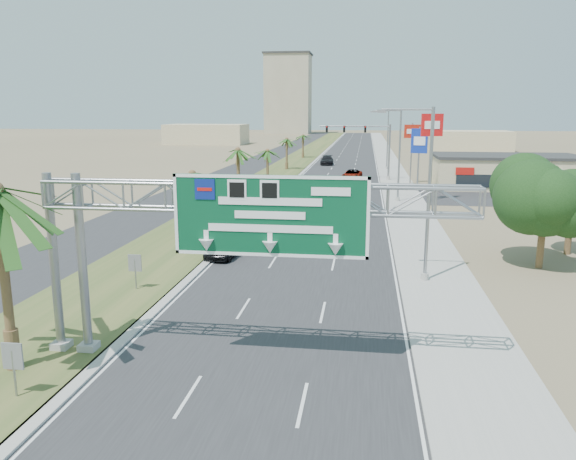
# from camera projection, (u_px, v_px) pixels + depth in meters

# --- Properties ---
(road) EXTENTS (12.00, 300.00, 0.02)m
(road) POSITION_uv_depth(u_px,v_px,m) (347.00, 159.00, 119.10)
(road) COLOR #28282B
(road) RESTS_ON ground
(sidewalk_right) EXTENTS (4.00, 300.00, 0.10)m
(sidewalk_right) POSITION_uv_depth(u_px,v_px,m) (388.00, 159.00, 117.95)
(sidewalk_right) COLOR #9E9B93
(sidewalk_right) RESTS_ON ground
(median_grass) EXTENTS (7.00, 300.00, 0.12)m
(median_grass) POSITION_uv_depth(u_px,v_px,m) (301.00, 158.00, 120.43)
(median_grass) COLOR #394E22
(median_grass) RESTS_ON ground
(opposing_road) EXTENTS (8.00, 300.00, 0.02)m
(opposing_road) POSITION_uv_depth(u_px,v_px,m) (269.00, 158.00, 121.38)
(opposing_road) COLOR #28282B
(opposing_road) RESTS_ON ground
(sign_gantry) EXTENTS (16.75, 1.24, 7.50)m
(sign_gantry) POSITION_uv_depth(u_px,v_px,m) (231.00, 212.00, 21.00)
(sign_gantry) COLOR gray
(sign_gantry) RESTS_ON ground
(palm_row_b) EXTENTS (3.99, 3.99, 5.95)m
(palm_row_b) POSITION_uv_depth(u_px,v_px,m) (192.00, 175.00, 43.76)
(palm_row_b) COLOR brown
(palm_row_b) RESTS_ON ground
(palm_row_c) EXTENTS (3.99, 3.99, 6.75)m
(palm_row_c) POSITION_uv_depth(u_px,v_px,m) (238.00, 151.00, 59.11)
(palm_row_c) COLOR brown
(palm_row_c) RESTS_ON ground
(palm_row_d) EXTENTS (3.99, 3.99, 5.45)m
(palm_row_d) POSITION_uv_depth(u_px,v_px,m) (267.00, 151.00, 76.82)
(palm_row_d) COLOR brown
(palm_row_d) RESTS_ON ground
(palm_row_e) EXTENTS (3.99, 3.99, 6.15)m
(palm_row_e) POSITION_uv_depth(u_px,v_px,m) (287.00, 140.00, 95.09)
(palm_row_e) COLOR brown
(palm_row_e) RESTS_ON ground
(palm_row_f) EXTENTS (3.99, 3.99, 5.75)m
(palm_row_f) POSITION_uv_depth(u_px,v_px,m) (303.00, 136.00, 119.41)
(palm_row_f) COLOR brown
(palm_row_f) RESTS_ON ground
(streetlight_near) EXTENTS (3.27, 0.44, 10.00)m
(streetlight_near) POSITION_uv_depth(u_px,v_px,m) (425.00, 202.00, 31.86)
(streetlight_near) COLOR gray
(streetlight_near) RESTS_ON ground
(streetlight_mid) EXTENTS (3.27, 0.44, 10.00)m
(streetlight_mid) POSITION_uv_depth(u_px,v_px,m) (397.00, 159.00, 60.94)
(streetlight_mid) COLOR gray
(streetlight_mid) RESTS_ON ground
(streetlight_far) EXTENTS (3.27, 0.44, 10.00)m
(streetlight_far) POSITION_uv_depth(u_px,v_px,m) (386.00, 142.00, 95.83)
(streetlight_far) COLOR gray
(streetlight_far) RESTS_ON ground
(signal_mast) EXTENTS (10.28, 0.71, 8.00)m
(signal_mast) POSITION_uv_depth(u_px,v_px,m) (375.00, 147.00, 80.55)
(signal_mast) COLOR gray
(signal_mast) RESTS_ON ground
(store_building) EXTENTS (18.00, 10.00, 4.00)m
(store_building) POSITION_uv_depth(u_px,v_px,m) (505.00, 172.00, 73.09)
(store_building) COLOR tan
(store_building) RESTS_ON ground
(oak_near) EXTENTS (4.50, 4.50, 6.80)m
(oak_near) POSITION_uv_depth(u_px,v_px,m) (545.00, 197.00, 34.74)
(oak_near) COLOR brown
(oak_near) RESTS_ON ground
(oak_far) EXTENTS (3.50, 3.50, 5.60)m
(oak_far) POSITION_uv_depth(u_px,v_px,m) (572.00, 200.00, 38.36)
(oak_far) COLOR brown
(oak_far) RESTS_ON ground
(median_signback_a) EXTENTS (0.75, 0.08, 2.08)m
(median_signback_a) POSITION_uv_depth(u_px,v_px,m) (13.00, 360.00, 19.04)
(median_signback_a) COLOR gray
(median_signback_a) RESTS_ON ground
(median_signback_b) EXTENTS (0.75, 0.08, 2.08)m
(median_signback_b) POSITION_uv_depth(u_px,v_px,m) (135.00, 266.00, 30.77)
(median_signback_b) COLOR gray
(median_signback_b) RESTS_ON ground
(tower_distant) EXTENTS (20.00, 16.00, 35.00)m
(tower_distant) POSITION_uv_depth(u_px,v_px,m) (288.00, 95.00, 255.48)
(tower_distant) COLOR tan
(tower_distant) RESTS_ON ground
(building_distant_left) EXTENTS (24.00, 14.00, 6.00)m
(building_distant_left) POSITION_uv_depth(u_px,v_px,m) (207.00, 134.00, 172.98)
(building_distant_left) COLOR tan
(building_distant_left) RESTS_ON ground
(building_distant_right) EXTENTS (20.00, 12.00, 5.00)m
(building_distant_right) POSITION_uv_depth(u_px,v_px,m) (469.00, 141.00, 143.65)
(building_distant_right) COLOR tan
(building_distant_right) RESTS_ON ground
(car_left_lane) EXTENTS (2.45, 4.77, 1.55)m
(car_left_lane) POSITION_uv_depth(u_px,v_px,m) (226.00, 245.00, 38.37)
(car_left_lane) COLOR black
(car_left_lane) RESTS_ON ground
(car_mid_lane) EXTENTS (1.76, 4.30, 1.39)m
(car_mid_lane) POSITION_uv_depth(u_px,v_px,m) (338.00, 182.00, 73.28)
(car_mid_lane) COLOR maroon
(car_mid_lane) RESTS_ON ground
(car_right_lane) EXTENTS (3.04, 5.55, 1.48)m
(car_right_lane) POSITION_uv_depth(u_px,v_px,m) (352.00, 175.00, 81.54)
(car_right_lane) COLOR gray
(car_right_lane) RESTS_ON ground
(car_far) EXTENTS (2.44, 5.72, 1.64)m
(car_far) POSITION_uv_depth(u_px,v_px,m) (327.00, 160.00, 105.24)
(car_far) COLOR black
(car_far) RESTS_ON ground
(pole_sign_red_near) EXTENTS (2.39, 0.94, 9.74)m
(pole_sign_red_near) POSITION_uv_depth(u_px,v_px,m) (432.00, 131.00, 60.44)
(pole_sign_red_near) COLOR gray
(pole_sign_red_near) RESTS_ON ground
(pole_sign_blue) EXTENTS (2.01, 0.80, 7.94)m
(pole_sign_blue) POSITION_uv_depth(u_px,v_px,m) (419.00, 144.00, 68.81)
(pole_sign_blue) COLOR gray
(pole_sign_blue) RESTS_ON ground
(pole_sign_red_far) EXTENTS (2.21, 0.74, 8.25)m
(pole_sign_red_far) POSITION_uv_depth(u_px,v_px,m) (412.00, 136.00, 76.04)
(pole_sign_red_far) COLOR gray
(pole_sign_red_far) RESTS_ON ground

